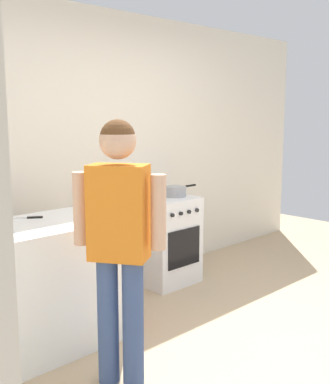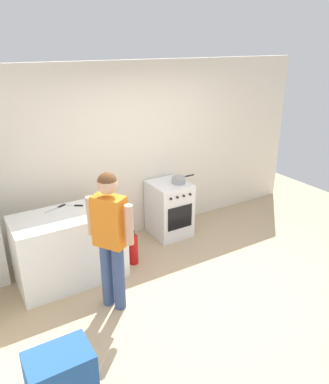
{
  "view_description": "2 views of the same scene",
  "coord_description": "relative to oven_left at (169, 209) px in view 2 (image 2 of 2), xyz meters",
  "views": [
    {
      "loc": [
        -2.84,
        -1.74,
        1.66
      ],
      "look_at": [
        -0.19,
        0.99,
        1.03
      ],
      "focal_mm": 45.0,
      "sensor_mm": 36.0,
      "label": 1
    },
    {
      "loc": [
        -2.44,
        -2.88,
        2.85
      ],
      "look_at": [
        -0.15,
        0.9,
        1.04
      ],
      "focal_mm": 35.0,
      "sensor_mm": 36.0,
      "label": 2
    }
  ],
  "objects": [
    {
      "name": "pot",
      "position": [
        0.11,
        -0.08,
        0.48
      ],
      "size": [
        0.38,
        0.2,
        0.1
      ],
      "color": "gray",
      "rests_on": "oven_left"
    },
    {
      "name": "person",
      "position": [
        -1.46,
        -1.15,
        0.54
      ],
      "size": [
        0.35,
        0.49,
        1.62
      ],
      "color": "#384C7A",
      "rests_on": "ground"
    },
    {
      "name": "knife_chef",
      "position": [
        -1.75,
        -0.14,
        0.48
      ],
      "size": [
        0.3,
        0.15,
        0.01
      ],
      "color": "silver",
      "rests_on": "counter_unit"
    },
    {
      "name": "fire_extinguisher",
      "position": [
        -0.87,
        -0.48,
        -0.21
      ],
      "size": [
        0.13,
        0.13,
        0.5
      ],
      "color": "red",
      "rests_on": "ground"
    },
    {
      "name": "oven_left",
      "position": [
        0.0,
        0.0,
        0.0
      ],
      "size": [
        0.56,
        0.62,
        0.85
      ],
      "color": "white",
      "rests_on": "ground"
    },
    {
      "name": "back_wall",
      "position": [
        -0.35,
        0.37,
        0.87
      ],
      "size": [
        6.0,
        0.1,
        2.6
      ],
      "primitive_type": "cube",
      "color": "silver",
      "rests_on": "ground"
    },
    {
      "name": "recycling_crate_upper",
      "position": [
        -2.35,
        -2.12,
        -0.01
      ],
      "size": [
        0.52,
        0.36,
        0.28
      ],
      "primitive_type": "cube",
      "color": "#235193",
      "rests_on": "recycling_crate_lower"
    },
    {
      "name": "counter_unit",
      "position": [
        -1.7,
        -0.38,
        0.02
      ],
      "size": [
        1.3,
        0.7,
        0.9
      ],
      "primitive_type": "cube",
      "color": "white",
      "rests_on": "ground"
    },
    {
      "name": "knife_paring",
      "position": [
        -1.51,
        -0.19,
        0.48
      ],
      "size": [
        0.19,
        0.14,
        0.01
      ],
      "color": "silver",
      "rests_on": "counter_unit"
    },
    {
      "name": "ground_plane",
      "position": [
        -0.35,
        -1.58,
        -0.43
      ],
      "size": [
        8.0,
        8.0,
        0.0
      ],
      "primitive_type": "plane",
      "color": "tan"
    }
  ]
}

